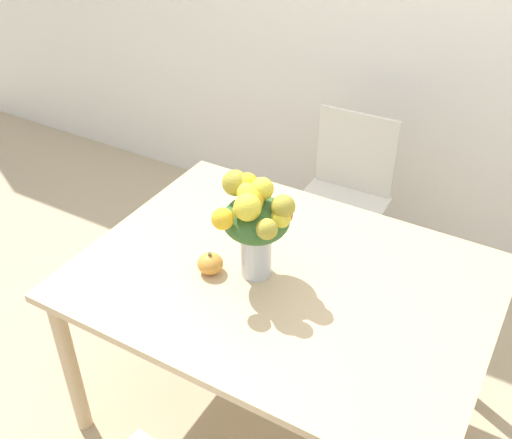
% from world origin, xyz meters
% --- Properties ---
extents(ground_plane, '(12.00, 12.00, 0.00)m').
position_xyz_m(ground_plane, '(0.00, 0.00, 0.00)').
color(ground_plane, tan).
extents(dining_table, '(1.42, 1.05, 0.73)m').
position_xyz_m(dining_table, '(0.00, 0.00, 0.65)').
color(dining_table, '#D1B284').
rests_on(dining_table, ground_plane).
extents(flower_vase, '(0.27, 0.27, 0.38)m').
position_xyz_m(flower_vase, '(-0.09, -0.04, 0.96)').
color(flower_vase, silver).
rests_on(flower_vase, dining_table).
extents(pumpkin, '(0.09, 0.09, 0.08)m').
position_xyz_m(pumpkin, '(-0.24, -0.11, 0.77)').
color(pumpkin, gold).
rests_on(pumpkin, dining_table).
extents(dining_chair_near_window, '(0.43, 0.43, 0.88)m').
position_xyz_m(dining_chair_near_window, '(-0.15, 0.92, 0.47)').
color(dining_chair_near_window, silver).
rests_on(dining_chair_near_window, ground_plane).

